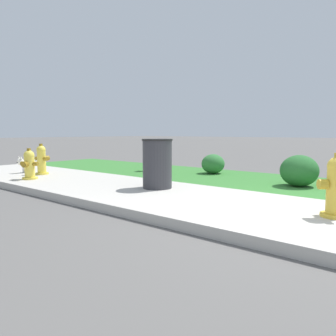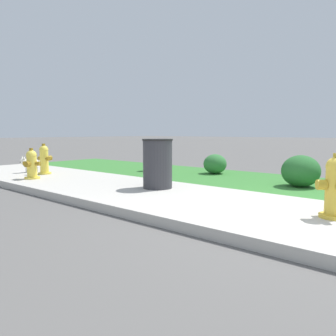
{
  "view_description": "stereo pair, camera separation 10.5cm",
  "coord_description": "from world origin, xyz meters",
  "px_view_note": "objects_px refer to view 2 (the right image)",
  "views": [
    {
      "loc": [
        1.12,
        -3.93,
        1.0
      ],
      "look_at": [
        -2.39,
        0.32,
        0.4
      ],
      "focal_mm": 35.0,
      "sensor_mm": 36.0,
      "label": 1
    },
    {
      "loc": [
        1.2,
        -3.86,
        1.0
      ],
      "look_at": [
        -2.39,
        0.32,
        0.4
      ],
      "focal_mm": 35.0,
      "sensor_mm": 36.0,
      "label": 2
    }
  ],
  "objects_px": {
    "fire_hydrant_at_driveway": "(334,187)",
    "shrub_bush_near_lamp": "(301,171)",
    "shrub_bush_mid_verge": "(215,164)",
    "fire_hydrant_by_grass_verge": "(44,160)",
    "fire_hydrant_far_end": "(32,165)",
    "fire_hydrant_across_street": "(152,158)",
    "trash_bin": "(158,164)",
    "small_white_dog": "(30,163)"
  },
  "relations": [
    {
      "from": "fire_hydrant_at_driveway",
      "to": "shrub_bush_near_lamp",
      "type": "distance_m",
      "value": 2.29
    },
    {
      "from": "shrub_bush_mid_verge",
      "to": "fire_hydrant_at_driveway",
      "type": "bearing_deg",
      "value": -38.6
    },
    {
      "from": "fire_hydrant_by_grass_verge",
      "to": "fire_hydrant_far_end",
      "type": "bearing_deg",
      "value": -57.27
    },
    {
      "from": "fire_hydrant_across_street",
      "to": "trash_bin",
      "type": "bearing_deg",
      "value": -45.4
    },
    {
      "from": "fire_hydrant_by_grass_verge",
      "to": "fire_hydrant_at_driveway",
      "type": "bearing_deg",
      "value": -8.5
    },
    {
      "from": "fire_hydrant_across_street",
      "to": "trash_bin",
      "type": "relative_size",
      "value": 0.82
    },
    {
      "from": "fire_hydrant_by_grass_verge",
      "to": "shrub_bush_mid_verge",
      "type": "xyz_separation_m",
      "value": [
        3.01,
        2.76,
        -0.12
      ]
    },
    {
      "from": "fire_hydrant_across_street",
      "to": "fire_hydrant_at_driveway",
      "type": "distance_m",
      "value": 5.26
    },
    {
      "from": "fire_hydrant_at_driveway",
      "to": "fire_hydrant_across_street",
      "type": "bearing_deg",
      "value": 29.6
    },
    {
      "from": "trash_bin",
      "to": "shrub_bush_mid_verge",
      "type": "xyz_separation_m",
      "value": [
        -0.36,
        2.45,
        -0.21
      ]
    },
    {
      "from": "fire_hydrant_at_driveway",
      "to": "small_white_dog",
      "type": "height_order",
      "value": "fire_hydrant_at_driveway"
    },
    {
      "from": "fire_hydrant_far_end",
      "to": "small_white_dog",
      "type": "bearing_deg",
      "value": -52.8
    },
    {
      "from": "fire_hydrant_far_end",
      "to": "fire_hydrant_at_driveway",
      "type": "bearing_deg",
      "value": 159.13
    },
    {
      "from": "shrub_bush_mid_verge",
      "to": "trash_bin",
      "type": "bearing_deg",
      "value": -81.68
    },
    {
      "from": "fire_hydrant_at_driveway",
      "to": "trash_bin",
      "type": "distance_m",
      "value": 2.95
    },
    {
      "from": "fire_hydrant_across_street",
      "to": "fire_hydrant_at_driveway",
      "type": "height_order",
      "value": "fire_hydrant_at_driveway"
    },
    {
      "from": "fire_hydrant_far_end",
      "to": "trash_bin",
      "type": "distance_m",
      "value": 2.97
    },
    {
      "from": "fire_hydrant_across_street",
      "to": "fire_hydrant_far_end",
      "type": "xyz_separation_m",
      "value": [
        -0.93,
        -2.77,
        -0.03
      ]
    },
    {
      "from": "fire_hydrant_by_grass_verge",
      "to": "trash_bin",
      "type": "distance_m",
      "value": 3.38
    },
    {
      "from": "fire_hydrant_far_end",
      "to": "trash_bin",
      "type": "bearing_deg",
      "value": 169.65
    },
    {
      "from": "fire_hydrant_far_end",
      "to": "fire_hydrant_by_grass_verge",
      "type": "xyz_separation_m",
      "value": [
        -0.53,
        0.58,
        0.04
      ]
    },
    {
      "from": "trash_bin",
      "to": "small_white_dog",
      "type": "bearing_deg",
      "value": -174.68
    },
    {
      "from": "fire_hydrant_across_street",
      "to": "trash_bin",
      "type": "height_order",
      "value": "trash_bin"
    },
    {
      "from": "small_white_dog",
      "to": "fire_hydrant_far_end",
      "type": "bearing_deg",
      "value": 61.57
    },
    {
      "from": "fire_hydrant_far_end",
      "to": "fire_hydrant_by_grass_verge",
      "type": "height_order",
      "value": "fire_hydrant_by_grass_verge"
    },
    {
      "from": "small_white_dog",
      "to": "fire_hydrant_at_driveway",
      "type": "bearing_deg",
      "value": 88.01
    },
    {
      "from": "shrub_bush_near_lamp",
      "to": "shrub_bush_mid_verge",
      "type": "relative_size",
      "value": 1.23
    },
    {
      "from": "fire_hydrant_far_end",
      "to": "shrub_bush_mid_verge",
      "type": "relative_size",
      "value": 1.19
    },
    {
      "from": "fire_hydrant_by_grass_verge",
      "to": "shrub_bush_near_lamp",
      "type": "bearing_deg",
      "value": 12.7
    },
    {
      "from": "trash_bin",
      "to": "shrub_bush_near_lamp",
      "type": "xyz_separation_m",
      "value": [
        1.88,
        1.85,
        -0.15
      ]
    },
    {
      "from": "fire_hydrant_across_street",
      "to": "fire_hydrant_far_end",
      "type": "height_order",
      "value": "fire_hydrant_across_street"
    },
    {
      "from": "fire_hydrant_far_end",
      "to": "fire_hydrant_at_driveway",
      "type": "xyz_separation_m",
      "value": [
        5.77,
        0.71,
        0.05
      ]
    },
    {
      "from": "fire_hydrant_far_end",
      "to": "fire_hydrant_by_grass_verge",
      "type": "bearing_deg",
      "value": -75.51
    },
    {
      "from": "fire_hydrant_across_street",
      "to": "shrub_bush_near_lamp",
      "type": "relative_size",
      "value": 1.05
    },
    {
      "from": "fire_hydrant_far_end",
      "to": "small_white_dog",
      "type": "relative_size",
      "value": 1.29
    },
    {
      "from": "small_white_dog",
      "to": "trash_bin",
      "type": "xyz_separation_m",
      "value": [
        3.97,
        0.37,
        0.2
      ]
    },
    {
      "from": "fire_hydrant_across_street",
      "to": "fire_hydrant_far_end",
      "type": "bearing_deg",
      "value": -109.41
    },
    {
      "from": "fire_hydrant_far_end",
      "to": "fire_hydrant_by_grass_verge",
      "type": "distance_m",
      "value": 0.79
    },
    {
      "from": "small_white_dog",
      "to": "shrub_bush_mid_verge",
      "type": "height_order",
      "value": "shrub_bush_mid_verge"
    },
    {
      "from": "fire_hydrant_by_grass_verge",
      "to": "shrub_bush_mid_verge",
      "type": "height_order",
      "value": "fire_hydrant_by_grass_verge"
    },
    {
      "from": "fire_hydrant_across_street",
      "to": "trash_bin",
      "type": "xyz_separation_m",
      "value": [
        1.9,
        -1.87,
        0.1
      ]
    },
    {
      "from": "fire_hydrant_at_driveway",
      "to": "fire_hydrant_by_grass_verge",
      "type": "relative_size",
      "value": 1.04
    }
  ]
}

